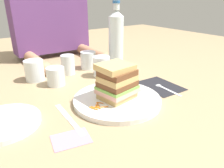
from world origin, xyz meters
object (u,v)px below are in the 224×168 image
at_px(napkin_dark, 160,86).
at_px(water_bottle, 116,39).
at_px(empty_tumbler_0, 56,76).
at_px(diner_across, 50,11).
at_px(sandwich, 117,82).
at_px(knife, 70,119).
at_px(napkin_pink, 71,139).
at_px(empty_tumbler_1, 88,60).
at_px(main_plate, 117,100).
at_px(juice_glass, 102,67).
at_px(empty_tumbler_3, 68,65).
at_px(side_plate, 4,123).
at_px(empty_tumbler_2, 34,70).
at_px(fork, 164,87).

bearing_deg(napkin_dark, water_bottle, 90.76).
xyz_separation_m(empty_tumbler_0, diner_across, (0.16, 0.43, 0.22)).
bearing_deg(sandwich, napkin_dark, 2.19).
bearing_deg(water_bottle, knife, -141.99).
xyz_separation_m(napkin_dark, napkin_pink, (-0.44, -0.11, -0.00)).
bearing_deg(empty_tumbler_1, napkin_dark, -71.87).
bearing_deg(main_plate, juice_glass, 68.58).
distance_m(empty_tumbler_0, empty_tumbler_3, 0.13).
bearing_deg(napkin_pink, empty_tumbler_0, 73.48).
bearing_deg(main_plate, side_plate, 168.17).
bearing_deg(empty_tumbler_0, sandwich, -67.35).
bearing_deg(sandwich, empty_tumbler_2, 114.07).
relative_size(napkin_dark, juice_glass, 1.93).
xyz_separation_m(sandwich, empty_tumbler_3, (-0.01, 0.36, -0.03)).
xyz_separation_m(empty_tumbler_3, side_plate, (-0.33, -0.29, -0.04)).
bearing_deg(fork, sandwich, 176.42).
xyz_separation_m(fork, empty_tumbler_2, (-0.38, 0.38, 0.04)).
bearing_deg(napkin_pink, napkin_dark, 13.51).
bearing_deg(diner_across, main_plate, -94.28).
bearing_deg(napkin_pink, empty_tumbler_2, 83.37).
xyz_separation_m(fork, empty_tumbler_1, (-0.12, 0.39, 0.04)).
relative_size(empty_tumbler_1, empty_tumbler_2, 0.96).
xyz_separation_m(main_plate, sandwich, (-0.00, 0.00, 0.07)).
xyz_separation_m(empty_tumbler_2, diner_across, (0.22, 0.33, 0.21)).
distance_m(main_plate, empty_tumbler_2, 0.40).
bearing_deg(knife, water_bottle, 38.01).
relative_size(sandwich, diner_across, 0.23).
xyz_separation_m(fork, napkin_pink, (-0.44, -0.08, -0.00)).
bearing_deg(empty_tumbler_3, empty_tumbler_0, -135.94).
height_order(fork, empty_tumbler_3, empty_tumbler_3).
bearing_deg(napkin_dark, empty_tumbler_0, 142.45).
bearing_deg(diner_across, fork, -76.74).
bearing_deg(empty_tumbler_3, main_plate, -87.72).
distance_m(juice_glass, empty_tumbler_3, 0.16).
bearing_deg(empty_tumbler_2, napkin_pink, -96.63).
bearing_deg(empty_tumbler_3, empty_tumbler_1, 7.94).
relative_size(main_plate, fork, 1.78).
height_order(sandwich, side_plate, sandwich).
height_order(sandwich, juice_glass, sandwich).
bearing_deg(napkin_dark, empty_tumbler_1, 108.13).
relative_size(juice_glass, water_bottle, 0.28).
relative_size(empty_tumbler_0, napkin_pink, 0.77).
height_order(empty_tumbler_1, napkin_pink, empty_tumbler_1).
height_order(sandwich, napkin_pink, sandwich).
bearing_deg(juice_glass, empty_tumbler_2, 155.12).
relative_size(sandwich, juice_glass, 1.47).
bearing_deg(empty_tumbler_0, empty_tumbler_3, 44.06).
bearing_deg(empty_tumbler_3, knife, -114.39).
distance_m(water_bottle, empty_tumbler_0, 0.35).
xyz_separation_m(napkin_dark, diner_across, (-0.17, 0.69, 0.26)).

